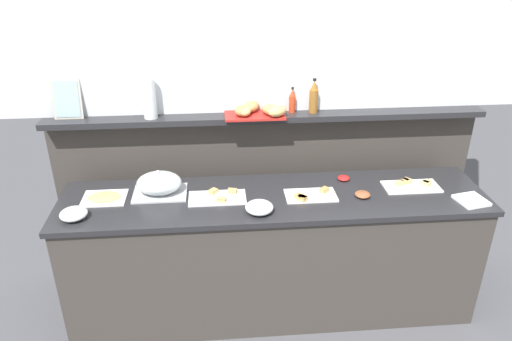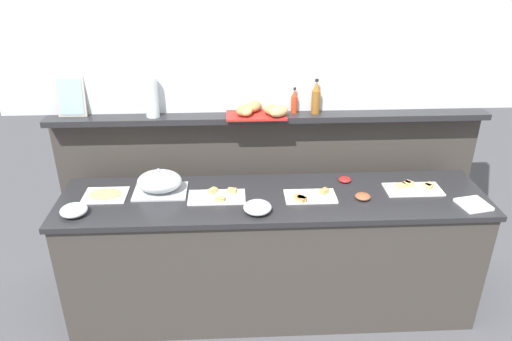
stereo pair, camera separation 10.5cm
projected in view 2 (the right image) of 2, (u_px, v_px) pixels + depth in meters
ground_plane at (266, 256)px, 4.04m from camera, size 12.00×12.00×0.00m
buffet_counter at (273, 254)px, 3.30m from camera, size 2.72×0.63×0.91m
back_ledge_unit at (268, 190)px, 3.63m from camera, size 3.00×0.22×1.31m
upper_wall_panel at (270, 13)px, 3.09m from camera, size 3.60×0.08×1.29m
sandwich_platter_side at (218, 196)px, 3.08m from camera, size 0.36×0.19×0.04m
sandwich_platter_front at (309, 196)px, 3.08m from camera, size 0.32×0.18×0.04m
sandwich_platter_rear at (414, 188)px, 3.18m from camera, size 0.37×0.18×0.04m
cold_cuts_platter at (105, 195)px, 3.10m from camera, size 0.27×0.21×0.02m
serving_cloche at (160, 182)px, 3.12m from camera, size 0.34×0.24×0.17m
glass_bowl_large at (74, 211)px, 2.89m from camera, size 0.16×0.16×0.06m
glass_bowl_medium at (257, 208)px, 2.91m from camera, size 0.17×0.17×0.07m
condiment_bowl_cream at (345, 180)px, 3.28m from camera, size 0.08×0.08×0.03m
condiment_bowl_red at (363, 196)px, 3.07m from camera, size 0.10×0.10×0.03m
napkin_stack at (473, 204)px, 2.99m from camera, size 0.20×0.20×0.02m
hot_sauce_bottle at (294, 102)px, 3.29m from camera, size 0.04×0.04×0.18m
vinegar_bottle_amber at (316, 98)px, 3.27m from camera, size 0.06×0.06×0.24m
bread_basket at (259, 111)px, 3.24m from camera, size 0.43×0.30×0.08m
framed_picture at (71, 97)px, 3.21m from camera, size 0.19×0.05×0.27m
water_carafe at (151, 97)px, 3.20m from camera, size 0.09×0.09×0.26m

